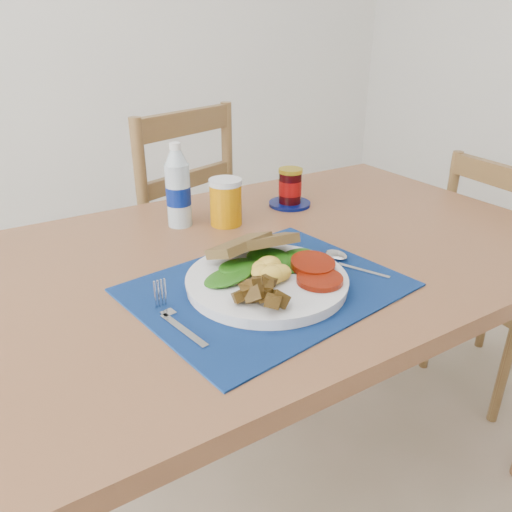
{
  "coord_description": "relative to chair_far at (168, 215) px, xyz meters",
  "views": [
    {
      "loc": [
        -0.6,
        -0.68,
        1.23
      ],
      "look_at": [
        -0.12,
        0.08,
        0.8
      ],
      "focal_mm": 35.0,
      "sensor_mm": 36.0,
      "label": 1
    }
  ],
  "objects": [
    {
      "name": "table",
      "position": [
        -0.02,
        -0.72,
        0.07
      ],
      "size": [
        1.4,
        0.9,
        0.75
      ],
      "color": "brown",
      "rests_on": "ground"
    },
    {
      "name": "chair_far",
      "position": [
        0.0,
        0.0,
        0.0
      ],
      "size": [
        0.55,
        0.54,
        1.19
      ],
      "rotation": [
        0.0,
        0.0,
        3.46
      ],
      "color": "brown",
      "rests_on": "ground"
    },
    {
      "name": "chair_end",
      "position": [
        0.85,
        -0.76,
        -0.06
      ],
      "size": [
        0.4,
        0.42,
        1.03
      ],
      "rotation": [
        0.0,
        0.0,
        1.48
      ],
      "color": "brown",
      "rests_on": "ground"
    },
    {
      "name": "placemat",
      "position": [
        -0.15,
        -0.87,
        0.16
      ],
      "size": [
        0.55,
        0.46,
        0.0
      ],
      "primitive_type": "cube",
      "rotation": [
        0.0,
        0.0,
        0.14
      ],
      "color": "black",
      "rests_on": "table"
    },
    {
      "name": "breakfast_plate",
      "position": [
        -0.15,
        -0.88,
        0.18
      ],
      "size": [
        0.31,
        0.31,
        0.08
      ],
      "rotation": [
        0.0,
        0.0,
        0.09
      ],
      "color": "silver",
      "rests_on": "placemat"
    },
    {
      "name": "fork",
      "position": [
        -0.35,
        -0.89,
        0.16
      ],
      "size": [
        0.03,
        0.18,
        0.0
      ],
      "rotation": [
        0.0,
        0.0,
        0.17
      ],
      "color": "#B2B5BA",
      "rests_on": "placemat"
    },
    {
      "name": "spoon",
      "position": [
        0.06,
        -0.87,
        0.16
      ],
      "size": [
        0.06,
        0.17,
        0.0
      ],
      "rotation": [
        0.0,
        0.0,
        0.42
      ],
      "color": "#B2B5BA",
      "rests_on": "placemat"
    },
    {
      "name": "water_bottle",
      "position": [
        -0.15,
        -0.47,
        0.25
      ],
      "size": [
        0.06,
        0.06,
        0.21
      ],
      "color": "#ADBFCC",
      "rests_on": "table"
    },
    {
      "name": "juice_glass",
      "position": [
        -0.05,
        -0.53,
        0.21
      ],
      "size": [
        0.08,
        0.08,
        0.11
      ],
      "primitive_type": "cylinder",
      "color": "#C27805",
      "rests_on": "table"
    },
    {
      "name": "jam_on_saucer",
      "position": [
        0.18,
        -0.5,
        0.2
      ],
      "size": [
        0.12,
        0.12,
        0.11
      ],
      "color": "#040E4E",
      "rests_on": "table"
    }
  ]
}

